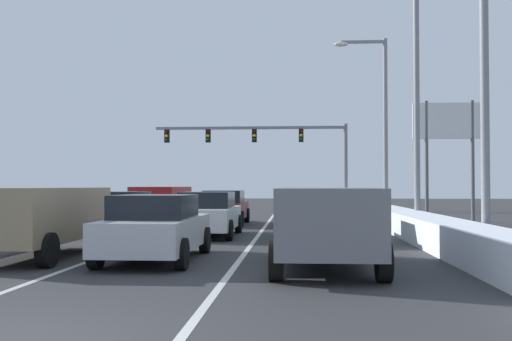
% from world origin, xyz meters
% --- Properties ---
extents(ground_plane, '(120.00, 120.00, 0.00)m').
position_xyz_m(ground_plane, '(0.00, 14.78, 0.00)').
color(ground_plane, '#333335').
extents(lane_stripe_between_right_lane_and_center_lane, '(0.14, 40.65, 0.01)m').
position_xyz_m(lane_stripe_between_right_lane_and_center_lane, '(1.70, 18.48, 0.00)').
color(lane_stripe_between_right_lane_and_center_lane, silver).
rests_on(lane_stripe_between_right_lane_and_center_lane, ground).
extents(lane_stripe_between_center_lane_and_left_lane, '(0.14, 40.65, 0.01)m').
position_xyz_m(lane_stripe_between_center_lane_and_left_lane, '(-1.70, 18.48, 0.00)').
color(lane_stripe_between_center_lane_and_left_lane, silver).
rests_on(lane_stripe_between_center_lane_and_left_lane, ground).
extents(snow_bank_right_shoulder, '(1.29, 40.65, 0.79)m').
position_xyz_m(snow_bank_right_shoulder, '(7.00, 18.48, 0.40)').
color(snow_bank_right_shoulder, white).
rests_on(snow_bank_right_shoulder, ground).
extents(snow_bank_left_shoulder, '(2.07, 40.65, 0.94)m').
position_xyz_m(snow_bank_left_shoulder, '(-7.00, 18.48, 0.47)').
color(snow_bank_left_shoulder, white).
rests_on(snow_bank_left_shoulder, ground).
extents(suv_gray_right_lane_nearest, '(2.16, 4.90, 1.67)m').
position_xyz_m(suv_gray_right_lane_nearest, '(3.59, 6.33, 1.02)').
color(suv_gray_right_lane_nearest, slate).
rests_on(suv_gray_right_lane_nearest, ground).
extents(sedan_green_right_lane_second, '(2.00, 4.50, 1.51)m').
position_xyz_m(sedan_green_right_lane_second, '(3.60, 12.95, 0.76)').
color(sedan_green_right_lane_second, '#1E5633').
rests_on(sedan_green_right_lane_second, ground).
extents(sedan_charcoal_right_lane_third, '(2.00, 4.50, 1.51)m').
position_xyz_m(sedan_charcoal_right_lane_third, '(3.31, 18.80, 0.76)').
color(sedan_charcoal_right_lane_third, '#38383D').
rests_on(sedan_charcoal_right_lane_third, ground).
extents(sedan_silver_center_lane_nearest, '(2.00, 4.50, 1.51)m').
position_xyz_m(sedan_silver_center_lane_nearest, '(-0.21, 7.41, 0.76)').
color(sedan_silver_center_lane_nearest, '#B7BABF').
rests_on(sedan_silver_center_lane_nearest, ground).
extents(sedan_white_center_lane_second, '(2.00, 4.50, 1.51)m').
position_xyz_m(sedan_white_center_lane_second, '(0.02, 13.92, 0.76)').
color(sedan_white_center_lane_second, silver).
rests_on(sedan_white_center_lane_second, ground).
extents(sedan_maroon_center_lane_third, '(2.00, 4.50, 1.51)m').
position_xyz_m(sedan_maroon_center_lane_third, '(-0.18, 20.16, 0.76)').
color(sedan_maroon_center_lane_third, maroon).
rests_on(sedan_maroon_center_lane_third, ground).
extents(suv_tan_left_lane_nearest, '(2.16, 4.90, 1.67)m').
position_xyz_m(suv_tan_left_lane_nearest, '(-3.16, 7.76, 1.02)').
color(suv_tan_left_lane_nearest, '#937F60').
rests_on(suv_tan_left_lane_nearest, ground).
extents(sedan_black_left_lane_second, '(2.00, 4.50, 1.51)m').
position_xyz_m(sedan_black_left_lane_second, '(-3.23, 14.91, 0.76)').
color(sedan_black_left_lane_second, black).
rests_on(sedan_black_left_lane_second, ground).
extents(suv_red_left_lane_third, '(2.16, 4.90, 1.67)m').
position_xyz_m(suv_red_left_lane_third, '(-3.34, 21.74, 1.02)').
color(suv_red_left_lane_third, maroon).
rests_on(suv_red_left_lane_third, ground).
extents(traffic_light_gantry, '(14.00, 0.47, 6.20)m').
position_xyz_m(traffic_light_gantry, '(1.31, 36.94, 4.89)').
color(traffic_light_gantry, slate).
rests_on(traffic_light_gantry, ground).
extents(street_lamp_right_near, '(2.66, 0.36, 8.76)m').
position_xyz_m(street_lamp_right_near, '(7.43, 9.24, 5.20)').
color(street_lamp_right_near, gray).
rests_on(street_lamp_right_near, ground).
extents(street_lamp_right_mid, '(2.66, 0.36, 9.35)m').
position_xyz_m(street_lamp_right_mid, '(7.24, 16.63, 5.51)').
color(street_lamp_right_mid, gray).
rests_on(street_lamp_right_mid, ground).
extents(street_lamp_right_far, '(2.66, 0.36, 9.15)m').
position_xyz_m(street_lamp_right_far, '(7.18, 24.02, 5.40)').
color(street_lamp_right_far, gray).
rests_on(street_lamp_right_far, ground).
extents(roadside_sign_right, '(3.20, 0.16, 5.50)m').
position_xyz_m(roadside_sign_right, '(9.80, 20.66, 4.02)').
color(roadside_sign_right, '#59595B').
rests_on(roadside_sign_right, ground).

